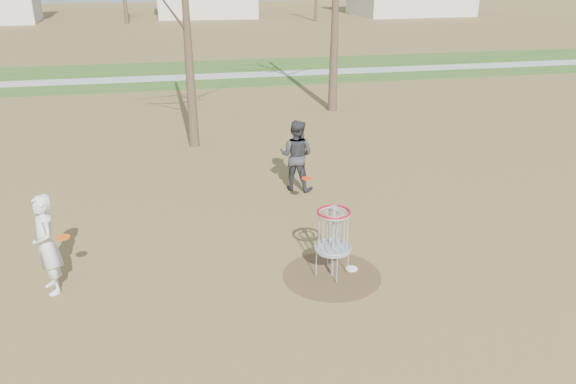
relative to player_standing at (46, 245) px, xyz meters
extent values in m
plane|color=brown|center=(4.88, -0.55, -0.89)|extent=(160.00, 160.00, 0.00)
cube|color=#2D5119|center=(4.88, 20.45, -0.89)|extent=(160.00, 8.00, 0.01)
cube|color=#9E9E99|center=(4.88, 19.45, -0.88)|extent=(160.00, 1.50, 0.01)
cylinder|color=#47331E|center=(4.88, -0.55, -0.89)|extent=(1.80, 1.80, 0.01)
imported|color=silver|center=(0.00, 0.00, 0.00)|extent=(0.66, 0.77, 1.78)
imported|color=#313136|center=(5.19, 3.74, 0.00)|extent=(1.09, 1.02, 1.79)
cylinder|color=white|center=(5.31, -0.41, -0.87)|extent=(0.22, 0.22, 0.02)
cylinder|color=#FF2C0D|center=(5.13, 2.41, -0.10)|extent=(0.22, 0.22, 0.03)
cylinder|color=#E4520C|center=(0.35, -0.27, 0.24)|extent=(0.22, 0.22, 0.02)
cylinder|color=#9EA3AD|center=(4.88, -0.55, -0.22)|extent=(0.05, 0.05, 1.35)
cylinder|color=#9EA3AD|center=(4.88, -0.55, -0.34)|extent=(0.64, 0.64, 0.04)
torus|color=#9EA3AD|center=(4.88, -0.55, 0.36)|extent=(0.60, 0.60, 0.04)
torus|color=#B30B1B|center=(4.88, -0.55, 0.39)|extent=(0.60, 0.60, 0.04)
cone|color=#382B1E|center=(2.88, 7.95, 2.86)|extent=(0.32, 0.32, 7.50)
cube|color=silver|center=(6.88, 53.45, 0.71)|extent=(10.24, 7.34, 3.20)
cube|color=silver|center=(28.88, 51.45, 0.71)|extent=(12.40, 8.62, 3.20)
camera|label=1|loc=(2.24, -9.10, 4.41)|focal=35.00mm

